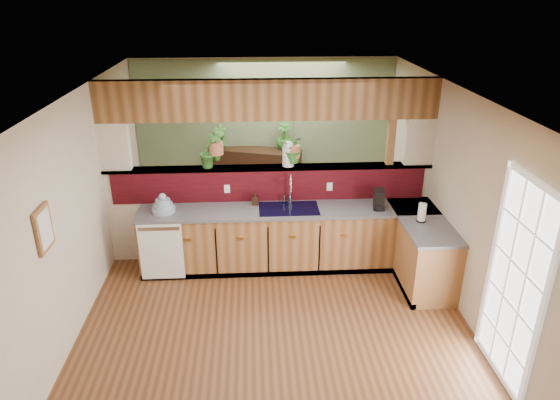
{
  "coord_description": "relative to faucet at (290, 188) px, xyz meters",
  "views": [
    {
      "loc": [
        -0.23,
        -5.26,
        3.72
      ],
      "look_at": [
        0.11,
        0.7,
        1.15
      ],
      "focal_mm": 32.0,
      "sensor_mm": 36.0,
      "label": 1
    }
  ],
  "objects": [
    {
      "name": "dishwasher",
      "position": [
        -1.76,
        -0.47,
        -0.69
      ],
      "size": [
        0.58,
        0.03,
        0.82
      ],
      "color": "white",
      "rests_on": "ground"
    },
    {
      "name": "wall_back",
      "position": [
        -0.28,
        2.37,
        0.16
      ],
      "size": [
        4.6,
        0.02,
        2.6
      ],
      "primitive_type": "cube",
      "color": "beige",
      "rests_on": "ground"
    },
    {
      "name": "framed_print",
      "position": [
        -2.55,
        -1.93,
        0.41
      ],
      "size": [
        0.04,
        0.35,
        0.45
      ],
      "color": "brown",
      "rests_on": "wall_left"
    },
    {
      "name": "header_beam",
      "position": [
        -0.28,
        0.22,
        1.18
      ],
      "size": [
        4.6,
        0.15,
        0.55
      ],
      "primitive_type": "cube",
      "color": "brown",
      "rests_on": "ground"
    },
    {
      "name": "pass_through_ledge",
      "position": [
        -0.28,
        0.22,
        0.23
      ],
      "size": [
        4.6,
        0.21,
        0.04
      ],
      "primitive_type": "cube",
      "color": "brown",
      "rests_on": "ground"
    },
    {
      "name": "hanging_plant_b",
      "position": [
        0.06,
        0.22,
        0.68
      ],
      "size": [
        0.46,
        0.44,
        0.53
      ],
      "color": "brown",
      "rests_on": "header_beam"
    },
    {
      "name": "countertop",
      "position": [
        0.56,
        -0.26,
        -0.69
      ],
      "size": [
        4.14,
        1.52,
        0.9
      ],
      "color": "brown",
      "rests_on": "ground"
    },
    {
      "name": "french_door",
      "position": [
        1.99,
        -2.43,
        -0.09
      ],
      "size": [
        0.06,
        1.02,
        2.16
      ],
      "primitive_type": "cube",
      "color": "white",
      "rests_on": "ground"
    },
    {
      "name": "ground",
      "position": [
        -0.28,
        -1.13,
        -1.14
      ],
      "size": [
        4.6,
        7.0,
        0.01
      ],
      "primitive_type": "cube",
      "color": "brown",
      "rests_on": "ground"
    },
    {
      "name": "floor_plant",
      "position": [
        0.67,
        1.16,
        -0.75
      ],
      "size": [
        0.82,
        0.75,
        0.78
      ],
      "primitive_type": "imported",
      "rotation": [
        0.0,
        0.0,
        -0.22
      ],
      "color": "#2C6222",
      "rests_on": "ground"
    },
    {
      "name": "pass_through_partition",
      "position": [
        -0.25,
        0.22,
        0.05
      ],
      "size": [
        4.6,
        0.21,
        2.6
      ],
      "color": "beige",
      "rests_on": "ground"
    },
    {
      "name": "glass_jar",
      "position": [
        -0.01,
        0.22,
        0.43
      ],
      "size": [
        0.16,
        0.16,
        0.36
      ],
      "color": "silver",
      "rests_on": "pass_through_ledge"
    },
    {
      "name": "shelf_plant_b",
      "position": [
        0.05,
        2.12,
        0.14
      ],
      "size": [
        0.3,
        0.3,
        0.48
      ],
      "primitive_type": "imported",
      "rotation": [
        0.0,
        0.0,
        0.11
      ],
      "color": "#2C6222",
      "rests_on": "shelving_console"
    },
    {
      "name": "sage_backwall",
      "position": [
        -0.28,
        2.35,
        0.16
      ],
      "size": [
        4.55,
        0.02,
        2.55
      ],
      "primitive_type": "cube",
      "color": "#586D4A",
      "rests_on": "ground"
    },
    {
      "name": "shelf_plant_a",
      "position": [
        -1.06,
        2.12,
        0.13
      ],
      "size": [
        0.26,
        0.19,
        0.46
      ],
      "primitive_type": "imported",
      "rotation": [
        0.0,
        0.0,
        0.11
      ],
      "color": "#2C6222",
      "rests_on": "shelving_console"
    },
    {
      "name": "soap_dispenser",
      "position": [
        -0.49,
        0.01,
        -0.15
      ],
      "size": [
        0.09,
        0.09,
        0.19
      ],
      "primitive_type": "imported",
      "rotation": [
        0.0,
        0.0,
        -0.04
      ],
      "color": "#361E13",
      "rests_on": "countertop"
    },
    {
      "name": "navy_sink",
      "position": [
        -0.03,
        -0.16,
        -0.32
      ],
      "size": [
        0.82,
        0.5,
        0.18
      ],
      "color": "black",
      "rests_on": "countertop"
    },
    {
      "name": "coffee_maker",
      "position": [
        1.21,
        -0.22,
        -0.12
      ],
      "size": [
        0.14,
        0.24,
        0.26
      ],
      "rotation": [
        0.0,
        0.0,
        -0.19
      ],
      "color": "black",
      "rests_on": "countertop"
    },
    {
      "name": "shelving_console",
      "position": [
        -0.47,
        2.12,
        -0.64
      ],
      "size": [
        1.68,
        0.89,
        1.08
      ],
      "primitive_type": "cube",
      "rotation": [
        0.0,
        0.0,
        -0.3
      ],
      "color": "black",
      "rests_on": "ground"
    },
    {
      "name": "ledge_plant_left",
      "position": [
        -1.11,
        0.22,
        0.48
      ],
      "size": [
        0.32,
        0.29,
        0.47
      ],
      "primitive_type": "imported",
      "rotation": [
        0.0,
        0.0,
        0.39
      ],
      "color": "#2C6222",
      "rests_on": "pass_through_ledge"
    },
    {
      "name": "dish_stack",
      "position": [
        -1.73,
        -0.17,
        -0.16
      ],
      "size": [
        0.31,
        0.31,
        0.27
      ],
      "color": "#8C9EB5",
      "rests_on": "countertop"
    },
    {
      "name": "faucet",
      "position": [
        0.0,
        0.0,
        0.0
      ],
      "size": [
        0.2,
        0.2,
        0.45
      ],
      "color": "#B7B7B2",
      "rests_on": "countertop"
    },
    {
      "name": "wall_right",
      "position": [
        2.02,
        -1.13,
        0.16
      ],
      "size": [
        0.02,
        7.0,
        2.6
      ],
      "primitive_type": "cube",
      "color": "beige",
      "rests_on": "ground"
    },
    {
      "name": "wall_left",
      "position": [
        -2.58,
        -1.13,
        0.16
      ],
      "size": [
        0.02,
        7.0,
        2.6
      ],
      "primitive_type": "cube",
      "color": "beige",
      "rests_on": "ground"
    },
    {
      "name": "paper_towel",
      "position": [
        1.66,
        -0.66,
        -0.12
      ],
      "size": [
        0.12,
        0.12,
        0.27
      ],
      "color": "black",
      "rests_on": "countertop"
    },
    {
      "name": "hanging_plant_a",
      "position": [
        -1.01,
        0.22,
        0.7
      ],
      "size": [
        0.26,
        0.22,
        0.55
      ],
      "color": "brown",
      "rests_on": "header_beam"
    },
    {
      "name": "ceiling",
      "position": [
        -0.28,
        -1.13,
        1.46
      ],
      "size": [
        4.6,
        7.0,
        0.01
      ],
      "primitive_type": "cube",
      "color": "brown",
      "rests_on": "ground"
    }
  ]
}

